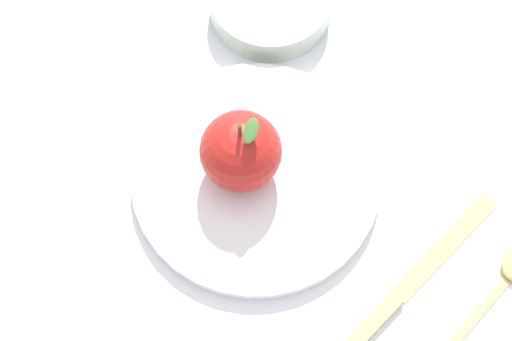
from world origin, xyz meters
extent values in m
plane|color=silver|center=(0.00, 0.00, 0.00)|extent=(2.40, 2.40, 0.00)
cylinder|color=white|center=(-0.04, 0.01, 0.01)|extent=(0.24, 0.24, 0.02)
torus|color=white|center=(-0.04, 0.01, 0.01)|extent=(0.24, 0.24, 0.01)
sphere|color=#B21E19|center=(-0.05, 0.01, 0.05)|extent=(0.08, 0.08, 0.08)
cylinder|color=#4C3319|center=(-0.05, 0.01, 0.10)|extent=(0.00, 0.00, 0.02)
ellipsoid|color=#386628|center=(-0.04, 0.01, 0.10)|extent=(0.01, 0.02, 0.01)
cylinder|color=#B2C6B2|center=(-0.08, 0.20, 0.02)|extent=(0.13, 0.13, 0.03)
cube|color=#D8B766|center=(0.15, -0.01, 0.00)|extent=(0.08, 0.13, 0.00)
cube|color=#D8B766|center=(0.10, -0.11, 0.01)|extent=(0.05, 0.08, 0.01)
cube|color=#D8B766|center=(0.18, -0.09, 0.00)|extent=(0.07, 0.12, 0.01)
camera|label=1|loc=(0.04, -0.26, 0.68)|focal=52.46mm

